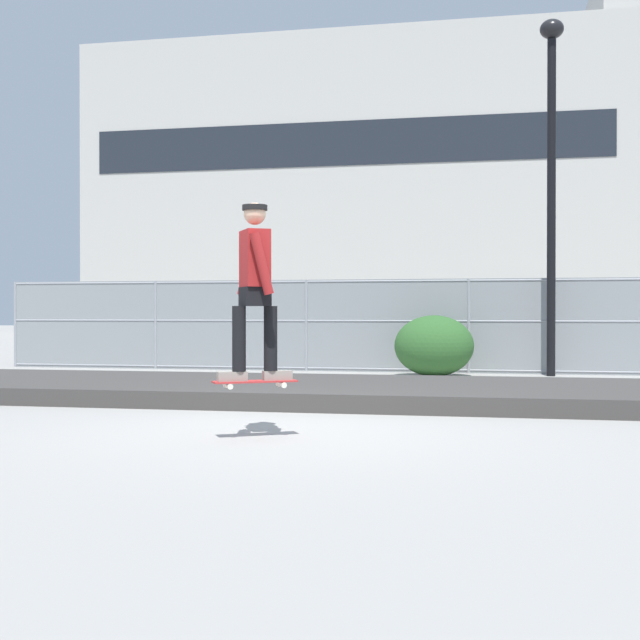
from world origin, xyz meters
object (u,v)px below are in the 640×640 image
(parked_car_near, at_px, (171,326))
(parked_car_mid, at_px, (412,327))
(skater, at_px, (255,280))
(street_lamp, at_px, (551,154))
(shrub_left, at_px, (434,346))
(skateboard, at_px, (255,382))

(parked_car_near, xyz_separation_m, parked_car_mid, (6.08, -0.36, 0.00))
(skater, height_order, parked_car_mid, skater)
(street_lamp, xyz_separation_m, shrub_left, (-2.13, -0.52, -3.57))
(skater, bearing_deg, street_lamp, 69.30)
(shrub_left, bearing_deg, skateboard, -97.97)
(parked_car_mid, bearing_deg, street_lamp, -49.86)
(skater, distance_m, parked_car_mid, 12.13)
(street_lamp, bearing_deg, shrub_left, -166.20)
(skateboard, xyz_separation_m, skater, (-0.00, -0.00, 0.97))
(shrub_left, bearing_deg, street_lamp, 13.80)
(skater, xyz_separation_m, parked_car_near, (-5.71, 12.47, -0.66))
(skater, relative_size, parked_car_near, 0.38)
(skateboard, relative_size, skater, 0.47)
(skater, distance_m, street_lamp, 9.63)
(street_lamp, relative_size, shrub_left, 4.51)
(street_lamp, bearing_deg, skater, -110.70)
(street_lamp, height_order, parked_car_mid, street_lamp)
(parked_car_mid, xyz_separation_m, shrub_left, (0.77, -3.97, -0.27))
(street_lamp, distance_m, shrub_left, 4.20)
(skater, relative_size, shrub_left, 1.15)
(parked_car_near, height_order, shrub_left, parked_car_near)
(skater, height_order, street_lamp, street_lamp)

